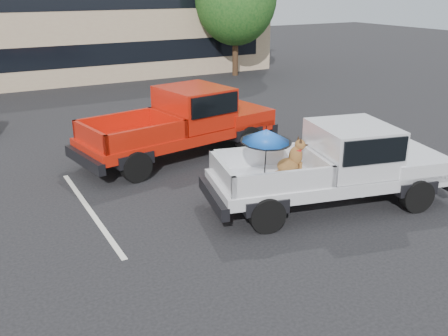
{
  "coord_description": "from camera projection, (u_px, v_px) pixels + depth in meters",
  "views": [
    {
      "loc": [
        -5.34,
        -8.55,
        4.85
      ],
      "look_at": [
        -0.66,
        -0.12,
        1.3
      ],
      "focal_mm": 40.0,
      "sensor_mm": 36.0,
      "label": 1
    }
  ],
  "objects": [
    {
      "name": "silver_pickup",
      "position": [
        341.0,
        160.0,
        11.45
      ],
      "size": [
        5.98,
        3.19,
        2.06
      ],
      "rotation": [
        0.0,
        0.0,
        -0.23
      ],
      "color": "black",
      "rests_on": "ground"
    },
    {
      "name": "motel_building",
      "position": [
        84.0,
        15.0,
        28.14
      ],
      "size": [
        20.4,
        8.4,
        6.3
      ],
      "color": "tan",
      "rests_on": "ground"
    },
    {
      "name": "stripe_left",
      "position": [
        90.0,
        210.0,
        11.39
      ],
      "size": [
        0.12,
        5.0,
        0.01
      ],
      "primitive_type": "cube",
      "color": "silver",
      "rests_on": "ground"
    },
    {
      "name": "red_pickup",
      "position": [
        190.0,
        119.0,
        14.83
      ],
      "size": [
        6.39,
        3.1,
        2.02
      ],
      "rotation": [
        0.0,
        0.0,
        0.17
      ],
      "color": "black",
      "rests_on": "ground"
    },
    {
      "name": "stripe_right",
      "position": [
        301.0,
        167.0,
        14.12
      ],
      "size": [
        0.12,
        5.0,
        0.01
      ],
      "primitive_type": "cube",
      "color": "silver",
      "rests_on": "ground"
    },
    {
      "name": "ground",
      "position": [
        247.0,
        216.0,
        11.12
      ],
      "size": [
        90.0,
        90.0,
        0.0
      ],
      "primitive_type": "plane",
      "color": "black",
      "rests_on": "ground"
    }
  ]
}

